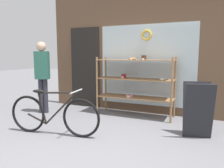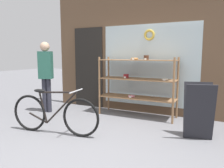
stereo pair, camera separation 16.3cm
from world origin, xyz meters
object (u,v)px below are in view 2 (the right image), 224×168
Objects in this scene: pedestrian at (46,71)px; sandwich_board at (199,111)px; bicycle at (54,114)px; display_case at (137,80)px.

sandwich_board is at bearing -26.84° from pedestrian.
sandwich_board reaches higher than bicycle.
sandwich_board is (2.31, 0.87, 0.11)m from bicycle.
bicycle is at bearing -172.96° from sandwich_board.
bicycle is 1.00× the size of pedestrian.
pedestrian reaches higher than bicycle.
bicycle is (-0.93, -1.73, -0.48)m from display_case.
display_case is 1.03× the size of pedestrian.
bicycle is 2.47m from sandwich_board.
display_case reaches higher than sandwich_board.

